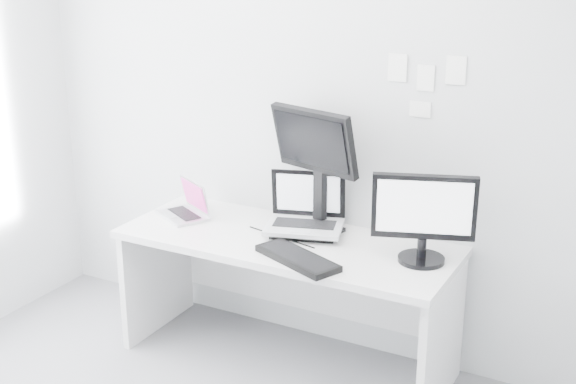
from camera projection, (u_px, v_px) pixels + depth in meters
name	position (u px, v px, depth m)	size (l,w,h in m)	color
back_wall	(317.00, 111.00, 4.17)	(3.60, 3.60, 0.00)	silver
desk	(286.00, 301.00, 4.19)	(1.80, 0.70, 0.73)	silver
macbook	(182.00, 199.00, 4.36)	(0.29, 0.22, 0.22)	silver
speaker	(290.00, 205.00, 4.34)	(0.08, 0.08, 0.16)	black
dell_laptop	(304.00, 205.00, 4.08)	(0.40, 0.31, 0.33)	silver
rear_monitor	(317.00, 169.00, 4.09)	(0.51, 0.18, 0.70)	black
samsung_monitor	(424.00, 217.00, 3.72)	(0.50, 0.23, 0.46)	black
keyboard	(297.00, 258.00, 3.79)	(0.47, 0.17, 0.03)	black
mouse	(326.00, 267.00, 3.69)	(0.10, 0.06, 0.03)	black
wall_note_0	(397.00, 68.00, 3.88)	(0.10, 0.00, 0.14)	white
wall_note_1	(426.00, 78.00, 3.83)	(0.09, 0.00, 0.13)	white
wall_note_2	(456.00, 70.00, 3.74)	(0.10, 0.00, 0.14)	white
wall_note_3	(420.00, 109.00, 3.89)	(0.11, 0.00, 0.08)	white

